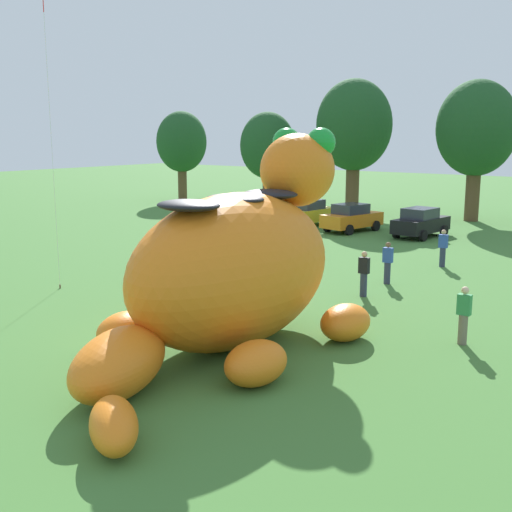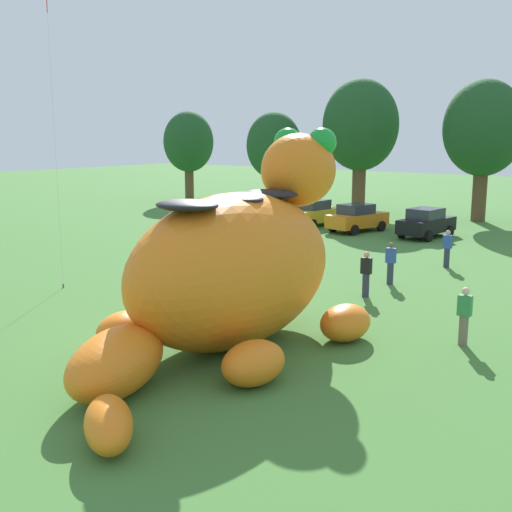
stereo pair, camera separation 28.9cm
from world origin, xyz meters
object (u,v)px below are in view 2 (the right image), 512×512
Objects in this scene: car_black at (426,223)px; spectator_wandering at (391,264)px; spectator_far_side at (464,317)px; spectator_by_cars at (447,249)px; car_orange at (357,218)px; car_yellow at (314,213)px; spectator_mid_field at (366,274)px; car_silver at (270,209)px; giant_inflatable_creature at (235,268)px.

spectator_wandering is at bearing -73.69° from car_black.
car_black is at bearing 115.69° from spectator_far_side.
spectator_far_side is (4.43, -10.28, 0.00)m from spectator_by_cars.
spectator_wandering is at bearing -97.24° from spectator_by_cars.
car_orange is 4.30m from car_black.
car_yellow is 24.10m from spectator_far_side.
car_yellow reaches higher than spectator_mid_field.
car_silver is 2.43× the size of spectator_mid_field.
spectator_mid_field is at bearing -75.67° from car_black.
giant_inflatable_creature is 2.87× the size of car_silver.
spectator_by_cars is (8.39, -7.03, -0.01)m from car_orange.
car_silver is 2.43× the size of spectator_far_side.
spectator_mid_field is (11.40, -14.52, -0.01)m from car_yellow.
car_orange is 1.02× the size of car_black.
spectator_mid_field is (0.45, 7.14, -1.41)m from giant_inflatable_creature.
car_black is 2.49× the size of spectator_by_cars.
car_orange is (7.18, -0.73, 0.00)m from car_silver.
spectator_mid_field is at bearing -60.39° from car_orange.
spectator_mid_field is 2.42m from spectator_wandering.
car_orange is 13.99m from spectator_wandering.
car_yellow is at bearing 128.14° from spectator_mid_field.
spectator_far_side is (5.01, -5.69, 0.00)m from spectator_wandering.
car_silver is at bearing 176.40° from car_yellow.
car_orange is at bearing -5.77° from car_silver.
spectator_wandering is at bearing -56.10° from car_orange.
spectator_mid_field is (7.97, -14.03, -0.01)m from car_orange.
car_orange is 2.55× the size of spectator_mid_field.
car_black is (7.70, -0.03, 0.00)m from car_yellow.
spectator_wandering is (0.28, 9.56, -1.41)m from giant_inflatable_creature.
spectator_by_cars is (11.81, -7.52, -0.01)m from car_yellow.
car_silver is at bearing 123.88° from giant_inflatable_creature.
car_black is 12.58m from spectator_wandering.
spectator_mid_field is at bearing -86.00° from spectator_wandering.
car_black is at bearing 98.56° from giant_inflatable_creature.
spectator_by_cars is at bearing 86.52° from giant_inflatable_creature.
spectator_mid_field is 7.01m from spectator_by_cars.
spectator_far_side is (5.29, 3.86, -1.41)m from giant_inflatable_creature.
car_silver is 7.21m from car_orange.
spectator_wandering and spectator_far_side have the same top height.
spectator_wandering is at bearing 88.34° from giant_inflatable_creature.
spectator_mid_field is 1.00× the size of spectator_far_side.
car_yellow is at bearing -3.60° from car_silver.
giant_inflatable_creature is at bearing -93.48° from spectator_by_cars.
car_silver is (-14.70, 21.90, -1.40)m from giant_inflatable_creature.
car_yellow is 14.00m from spectator_by_cars.
car_silver is at bearing 174.23° from car_orange.
giant_inflatable_creature is at bearing -143.86° from spectator_far_side.
spectator_wandering is (-0.58, -4.59, 0.00)m from spectator_by_cars.
car_orange is at bearing 126.52° from spectator_far_side.
spectator_by_cars is at bearing 86.62° from spectator_mid_field.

